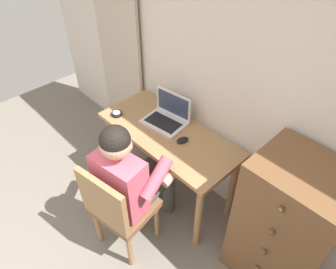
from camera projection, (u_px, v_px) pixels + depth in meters
wall_back at (236, 75)px, 2.12m from camera, size 4.80×0.05×2.50m
curtain_panel at (118, 37)px, 2.85m from camera, size 0.61×0.03×2.28m
desk at (168, 143)px, 2.54m from camera, size 1.20×0.53×0.73m
dresser at (285, 227)px, 2.03m from camera, size 0.57×0.50×1.10m
chair at (117, 207)px, 2.23m from camera, size 0.48×0.46×0.87m
person_seated at (133, 176)px, 2.21m from camera, size 0.59×0.63×1.18m
laptop at (167, 116)px, 2.54m from camera, size 0.37×0.29×0.24m
computer_mouse at (182, 140)px, 2.37m from camera, size 0.08×0.11×0.03m
desk_clock at (117, 114)px, 2.62m from camera, size 0.09×0.09×0.03m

